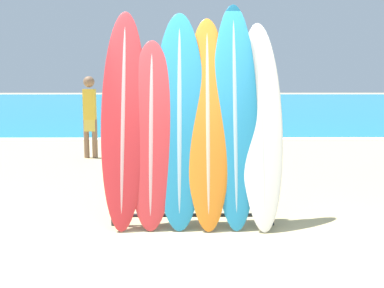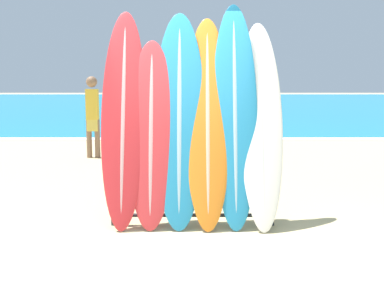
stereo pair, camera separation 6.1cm
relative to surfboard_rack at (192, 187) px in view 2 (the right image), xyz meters
name	(u,v)px [view 2 (the right image)]	position (x,y,z in m)	size (l,w,h in m)	color
ground_plane	(180,249)	(-0.12, -0.78, -0.45)	(160.00, 160.00, 0.00)	tan
ocean_water	(190,101)	(-0.12, 37.56, -0.45)	(120.00, 60.00, 0.01)	teal
surfboard_rack	(192,187)	(0.00, 0.00, 0.00)	(1.91, 0.04, 0.83)	#28282D
surfboard_slot_0	(123,118)	(-0.80, 0.08, 0.80)	(0.52, 0.77, 2.50)	red
surfboard_slot_1	(151,133)	(-0.48, 0.04, 0.63)	(0.54, 0.63, 2.16)	red
surfboard_slot_2	(179,119)	(-0.15, 0.09, 0.79)	(0.60, 0.73, 2.48)	teal
surfboard_slot_3	(207,121)	(0.17, 0.09, 0.76)	(0.52, 0.81, 2.43)	orange
surfboard_slot_4	(234,114)	(0.49, 0.11, 0.84)	(0.52, 0.77, 2.59)	teal
surfboard_slot_5	(260,123)	(0.79, 0.10, 0.74)	(0.50, 0.88, 2.38)	silver
person_near_water	(92,114)	(-2.21, 4.86, 0.53)	(0.31, 0.24, 1.81)	#846047
person_mid_beach	(252,114)	(1.55, 6.52, 0.42)	(0.27, 0.21, 1.59)	beige
person_far_left	(177,111)	(-0.37, 6.06, 0.52)	(0.24, 0.30, 1.79)	beige
person_far_right	(214,120)	(0.45, 4.08, 0.46)	(0.29, 0.27, 1.67)	beige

